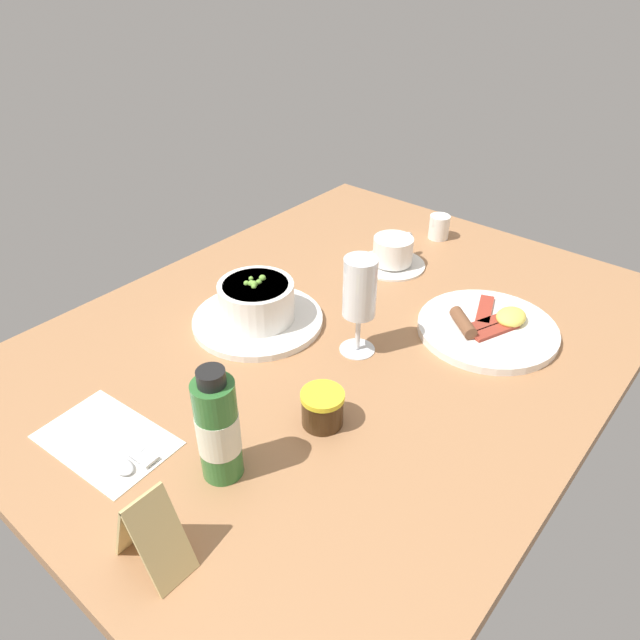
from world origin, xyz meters
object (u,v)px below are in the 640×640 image
object	(u,v)px
creamer_jug	(439,227)
jam_jar	(322,408)
coffee_cup	(393,253)
wine_glass	(360,292)
menu_card	(150,530)
porridge_bowl	(257,306)
sauce_bottle_green	(218,429)
breakfast_plate	(488,327)
cutlery_setting	(108,441)

from	to	relation	value
creamer_jug	jam_jar	distance (cm)	63.63
coffee_cup	wine_glass	distance (cm)	31.01
menu_card	wine_glass	bearing A→B (deg)	-172.13
porridge_bowl	wine_glass	bearing A→B (deg)	105.35
creamer_jug	sauce_bottle_green	distance (cm)	77.46
jam_jar	sauce_bottle_green	xyz separation A→B (cm)	(14.96, -4.08, 4.83)
creamer_jug	wine_glass	bearing A→B (deg)	14.02
wine_glass	jam_jar	size ratio (longest dim) A/B	2.75
coffee_cup	creamer_jug	size ratio (longest dim) A/B	2.36
creamer_jug	wine_glass	world-z (taller)	wine_glass
sauce_bottle_green	breakfast_plate	bearing A→B (deg)	166.78
jam_jar	sauce_bottle_green	world-z (taller)	sauce_bottle_green
creamer_jug	jam_jar	size ratio (longest dim) A/B	0.94
porridge_bowl	coffee_cup	world-z (taller)	porridge_bowl
cutlery_setting	sauce_bottle_green	distance (cm)	18.60
coffee_cup	menu_card	bearing A→B (deg)	13.93
cutlery_setting	menu_card	world-z (taller)	menu_card
coffee_cup	porridge_bowl	bearing A→B (deg)	-10.98
porridge_bowl	jam_jar	distance (cm)	27.18
porridge_bowl	breakfast_plate	xyz separation A→B (cm)	(-23.38, 32.19, -2.64)
porridge_bowl	coffee_cup	bearing A→B (deg)	169.02
porridge_bowl	cutlery_setting	size ratio (longest dim) A/B	1.18
cutlery_setting	creamer_jug	size ratio (longest dim) A/B	3.35
porridge_bowl	creamer_jug	size ratio (longest dim) A/B	3.95
cutlery_setting	coffee_cup	bearing A→B (deg)	178.58
breakfast_plate	menu_card	world-z (taller)	menu_card
porridge_bowl	wine_glass	distance (cm)	20.16
porridge_bowl	sauce_bottle_green	world-z (taller)	sauce_bottle_green
porridge_bowl	jam_jar	size ratio (longest dim) A/B	3.71
creamer_jug	sauce_bottle_green	bearing A→B (deg)	10.04
sauce_bottle_green	breakfast_plate	xyz separation A→B (cm)	(-50.08, 11.77, -6.60)
porridge_bowl	wine_glass	xyz separation A→B (cm)	(-4.95, 18.05, 7.51)
cutlery_setting	jam_jar	xyz separation A→B (cm)	(-21.64, 19.84, 2.45)
coffee_cup	menu_card	distance (cm)	74.72
porridge_bowl	breakfast_plate	world-z (taller)	porridge_bowl
coffee_cup	jam_jar	size ratio (longest dim) A/B	2.21
cutlery_setting	coffee_cup	xyz separation A→B (cm)	(-65.81, 1.63, 2.55)
coffee_cup	breakfast_plate	bearing A→B (deg)	70.72
coffee_cup	sauce_bottle_green	distance (cm)	60.99
coffee_cup	jam_jar	xyz separation A→B (cm)	(44.17, 18.21, -0.11)
coffee_cup	jam_jar	bearing A→B (deg)	22.40
wine_glass	menu_card	world-z (taller)	wine_glass
sauce_bottle_green	menu_card	distance (cm)	14.08
porridge_bowl	coffee_cup	xyz separation A→B (cm)	(-32.44, 6.29, -0.76)
cutlery_setting	sauce_bottle_green	xyz separation A→B (cm)	(-6.67, 15.76, 7.28)
wine_glass	sauce_bottle_green	distance (cm)	31.94
wine_glass	jam_jar	distance (cm)	19.76
jam_jar	menu_card	xyz separation A→B (cm)	(28.31, -0.23, 2.56)
coffee_cup	breakfast_plate	xyz separation A→B (cm)	(9.06, 25.90, -1.88)
menu_card	porridge_bowl	bearing A→B (deg)	-148.79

